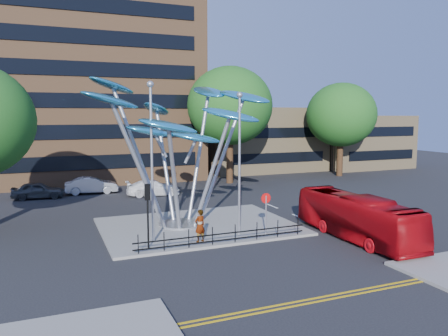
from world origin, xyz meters
name	(u,v)px	position (x,y,z in m)	size (l,w,h in m)	color
ground	(254,253)	(0.00, 0.00, 0.00)	(120.00, 120.00, 0.00)	black
traffic_island	(198,226)	(-1.00, 6.00, 0.07)	(12.00, 9.00, 0.15)	slate
double_yellow_near	(321,297)	(0.00, -6.00, 0.01)	(40.00, 0.12, 0.01)	gold
double_yellow_far	(326,300)	(0.00, -6.30, 0.01)	(40.00, 0.12, 0.01)	gold
brick_tower	(78,43)	(-6.00, 32.00, 15.00)	(25.00, 15.00, 30.00)	brown
low_building_near	(263,139)	(16.00, 30.00, 4.00)	(15.00, 8.00, 8.00)	tan
low_building_far	(361,142)	(30.00, 28.00, 3.50)	(12.00, 8.00, 7.00)	tan
tree_right	(230,106)	(8.00, 22.00, 8.04)	(8.80, 8.80, 12.11)	black
tree_far	(341,115)	(22.00, 22.00, 7.11)	(8.00, 8.00, 10.81)	black
leaf_sculpture	(178,119)	(-2.07, 6.68, 6.87)	(12.72, 9.54, 9.51)	#9EA0A5
street_lamp_left	(152,148)	(-4.50, 3.50, 5.36)	(0.36, 0.36, 8.80)	#9EA0A5
street_lamp_right	(239,151)	(0.50, 3.00, 5.09)	(0.36, 0.36, 8.30)	#9EA0A5
traffic_light_island	(148,202)	(-5.00, 2.50, 2.61)	(0.28, 0.18, 3.42)	black
no_entry_sign_island	(266,206)	(2.00, 2.52, 1.82)	(0.60, 0.10, 2.45)	#9EA0A5
pedestrian_railing_front	(224,236)	(-1.00, 1.70, 0.55)	(10.00, 0.06, 1.00)	black
red_bus	(356,217)	(6.60, 0.10, 1.29)	(2.17, 9.26, 2.58)	#9F070D
pedestrian	(200,226)	(-2.11, 2.50, 1.07)	(0.67, 0.44, 1.83)	gray
parked_car_left	(38,190)	(-10.59, 20.31, 0.72)	(1.70, 4.22, 1.44)	#3D4144
parked_car_mid	(92,185)	(-6.09, 21.06, 0.76)	(1.61, 4.62, 1.52)	#B8BAC1
parked_car_right	(153,188)	(-1.11, 18.00, 0.68)	(1.91, 4.70, 1.36)	white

